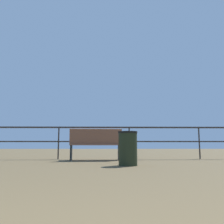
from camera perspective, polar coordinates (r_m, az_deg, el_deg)
The scene contains 3 objects.
pier_railing at distance 7.74m, azimuth -4.34°, elevation -5.49°, with size 25.19×0.05×1.04m.
bench_near_left at distance 7.07m, azimuth -3.96°, elevation -7.40°, with size 1.55×0.75×0.92m.
trash_bin at distance 5.27m, azimuth 3.83°, elevation -8.70°, with size 0.43×0.43×0.74m.
Camera 1 is at (0.45, 0.26, 0.44)m, focal length 38.02 mm.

